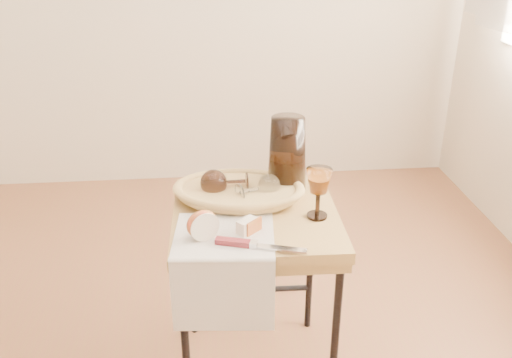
{
  "coord_description": "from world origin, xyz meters",
  "views": [
    {
      "loc": [
        0.34,
        -1.29,
        1.44
      ],
      "look_at": [
        0.47,
        0.15,
        0.76
      ],
      "focal_mm": 38.67,
      "sensor_mm": 36.0,
      "label": 1
    }
  ],
  "objects_px": {
    "goblet_lying_a": "(228,182)",
    "pitcher": "(287,154)",
    "wine_goblet": "(318,193)",
    "table_knife": "(257,244)",
    "side_table": "(255,297)",
    "goblet_lying_b": "(257,188)",
    "bread_basket": "(239,193)",
    "tea_towel": "(224,236)",
    "apple_half": "(202,224)"
  },
  "relations": [
    {
      "from": "bread_basket",
      "to": "table_knife",
      "type": "xyz_separation_m",
      "value": [
        0.03,
        -0.29,
        -0.01
      ]
    },
    {
      "from": "bread_basket",
      "to": "wine_goblet",
      "type": "distance_m",
      "value": 0.27
    },
    {
      "from": "side_table",
      "to": "apple_half",
      "type": "bearing_deg",
      "value": -138.75
    },
    {
      "from": "tea_towel",
      "to": "apple_half",
      "type": "height_order",
      "value": "apple_half"
    },
    {
      "from": "side_table",
      "to": "tea_towel",
      "type": "height_order",
      "value": "tea_towel"
    },
    {
      "from": "side_table",
      "to": "bread_basket",
      "type": "xyz_separation_m",
      "value": [
        -0.04,
        0.09,
        0.34
      ]
    },
    {
      "from": "tea_towel",
      "to": "bread_basket",
      "type": "xyz_separation_m",
      "value": [
        0.06,
        0.22,
        0.02
      ]
    },
    {
      "from": "bread_basket",
      "to": "goblet_lying_b",
      "type": "distance_m",
      "value": 0.06
    },
    {
      "from": "goblet_lying_a",
      "to": "pitcher",
      "type": "relative_size",
      "value": 0.49
    },
    {
      "from": "side_table",
      "to": "goblet_lying_b",
      "type": "xyz_separation_m",
      "value": [
        0.01,
        0.06,
        0.37
      ]
    },
    {
      "from": "goblet_lying_a",
      "to": "table_knife",
      "type": "relative_size",
      "value": 0.57
    },
    {
      "from": "tea_towel",
      "to": "side_table",
      "type": "bearing_deg",
      "value": 58.13
    },
    {
      "from": "tea_towel",
      "to": "bread_basket",
      "type": "relative_size",
      "value": 0.76
    },
    {
      "from": "side_table",
      "to": "goblet_lying_b",
      "type": "distance_m",
      "value": 0.37
    },
    {
      "from": "side_table",
      "to": "apple_half",
      "type": "height_order",
      "value": "apple_half"
    },
    {
      "from": "side_table",
      "to": "pitcher",
      "type": "xyz_separation_m",
      "value": [
        0.12,
        0.15,
        0.44
      ]
    },
    {
      "from": "wine_goblet",
      "to": "apple_half",
      "type": "height_order",
      "value": "wine_goblet"
    },
    {
      "from": "goblet_lying_a",
      "to": "table_knife",
      "type": "xyz_separation_m",
      "value": [
        0.06,
        -0.31,
        -0.04
      ]
    },
    {
      "from": "wine_goblet",
      "to": "goblet_lying_b",
      "type": "bearing_deg",
      "value": 146.66
    },
    {
      "from": "side_table",
      "to": "goblet_lying_a",
      "type": "height_order",
      "value": "goblet_lying_a"
    },
    {
      "from": "goblet_lying_a",
      "to": "apple_half",
      "type": "relative_size",
      "value": 1.54
    },
    {
      "from": "pitcher",
      "to": "wine_goblet",
      "type": "relative_size",
      "value": 1.8
    },
    {
      "from": "wine_goblet",
      "to": "table_knife",
      "type": "relative_size",
      "value": 0.64
    },
    {
      "from": "goblet_lying_a",
      "to": "goblet_lying_b",
      "type": "bearing_deg",
      "value": 154.14
    },
    {
      "from": "tea_towel",
      "to": "goblet_lying_a",
      "type": "distance_m",
      "value": 0.24
    },
    {
      "from": "pitcher",
      "to": "apple_half",
      "type": "distance_m",
      "value": 0.41
    },
    {
      "from": "side_table",
      "to": "goblet_lying_b",
      "type": "bearing_deg",
      "value": 81.22
    },
    {
      "from": "bread_basket",
      "to": "goblet_lying_a",
      "type": "distance_m",
      "value": 0.05
    },
    {
      "from": "pitcher",
      "to": "apple_half",
      "type": "bearing_deg",
      "value": -150.65
    },
    {
      "from": "goblet_lying_b",
      "to": "wine_goblet",
      "type": "distance_m",
      "value": 0.21
    },
    {
      "from": "table_knife",
      "to": "pitcher",
      "type": "bearing_deg",
      "value": 86.76
    },
    {
      "from": "side_table",
      "to": "goblet_lying_b",
      "type": "relative_size",
      "value": 5.5
    },
    {
      "from": "side_table",
      "to": "tea_towel",
      "type": "bearing_deg",
      "value": -126.7
    },
    {
      "from": "bread_basket",
      "to": "apple_half",
      "type": "xyz_separation_m",
      "value": [
        -0.12,
        -0.23,
        0.02
      ]
    },
    {
      "from": "side_table",
      "to": "goblet_lying_a",
      "type": "bearing_deg",
      "value": 127.03
    },
    {
      "from": "goblet_lying_a",
      "to": "wine_goblet",
      "type": "relative_size",
      "value": 0.88
    },
    {
      "from": "bread_basket",
      "to": "pitcher",
      "type": "distance_m",
      "value": 0.2
    },
    {
      "from": "goblet_lying_a",
      "to": "side_table",
      "type": "bearing_deg",
      "value": 124.8
    },
    {
      "from": "goblet_lying_a",
      "to": "pitcher",
      "type": "distance_m",
      "value": 0.21
    },
    {
      "from": "side_table",
      "to": "bread_basket",
      "type": "height_order",
      "value": "bread_basket"
    },
    {
      "from": "side_table",
      "to": "table_knife",
      "type": "relative_size",
      "value": 2.59
    },
    {
      "from": "pitcher",
      "to": "apple_half",
      "type": "relative_size",
      "value": 3.16
    },
    {
      "from": "bread_basket",
      "to": "pitcher",
      "type": "height_order",
      "value": "pitcher"
    },
    {
      "from": "side_table",
      "to": "goblet_lying_a",
      "type": "xyz_separation_m",
      "value": [
        -0.08,
        0.1,
        0.37
      ]
    },
    {
      "from": "goblet_lying_a",
      "to": "pitcher",
      "type": "xyz_separation_m",
      "value": [
        0.19,
        0.05,
        0.07
      ]
    },
    {
      "from": "bread_basket",
      "to": "apple_half",
      "type": "distance_m",
      "value": 0.26
    },
    {
      "from": "tea_towel",
      "to": "goblet_lying_a",
      "type": "height_order",
      "value": "goblet_lying_a"
    },
    {
      "from": "tea_towel",
      "to": "wine_goblet",
      "type": "xyz_separation_m",
      "value": [
        0.28,
        0.09,
        0.08
      ]
    },
    {
      "from": "tea_towel",
      "to": "goblet_lying_a",
      "type": "xyz_separation_m",
      "value": [
        0.02,
        0.24,
        0.05
      ]
    },
    {
      "from": "wine_goblet",
      "to": "table_knife",
      "type": "height_order",
      "value": "wine_goblet"
    }
  ]
}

